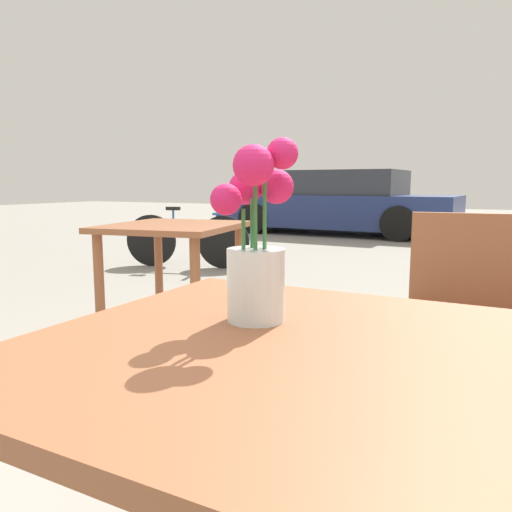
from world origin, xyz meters
The scene contains 5 objects.
table_front centered at (0.00, 0.00, 0.61)m, with size 0.74×0.79×0.73m.
flower_vase centered at (-0.07, 0.09, 0.86)m, with size 0.14×0.15×0.32m.
table_back centered at (-1.28, 1.52, 0.61)m, with size 0.76×0.82×0.76m.
bicycle centered at (-2.98, 4.13, 0.32)m, with size 1.45×0.54×0.70m.
parked_car centered at (-2.64, 8.76, 0.58)m, with size 4.58×1.93×1.22m.
Camera 1 is at (0.32, -0.68, 0.97)m, focal length 35.00 mm.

